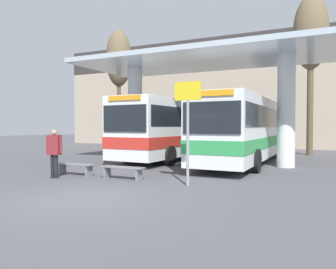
% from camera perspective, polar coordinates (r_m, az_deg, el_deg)
% --- Properties ---
extents(ground_plane, '(100.00, 100.00, 0.00)m').
position_cam_1_polar(ground_plane, '(9.17, -14.39, -10.85)').
color(ground_plane, '#4C4C51').
extents(townhouse_backdrop, '(40.00, 0.58, 10.15)m').
position_cam_1_polar(townhouse_backdrop, '(30.24, 14.47, 8.99)').
color(townhouse_backdrop, tan).
rests_on(townhouse_backdrop, ground_plane).
extents(station_canopy, '(13.29, 6.07, 5.54)m').
position_cam_1_polar(station_canopy, '(17.52, 6.10, 10.44)').
color(station_canopy, silver).
rests_on(station_canopy, ground_plane).
extents(transit_bus_left_bay, '(3.12, 10.65, 3.36)m').
position_cam_1_polar(transit_bus_left_bay, '(19.44, 1.44, 1.26)').
color(transit_bus_left_bay, white).
rests_on(transit_bus_left_bay, ground_plane).
extents(transit_bus_center_bay, '(2.77, 11.96, 3.30)m').
position_cam_1_polar(transit_bus_center_bay, '(17.85, 13.60, 1.09)').
color(transit_bus_center_bay, silver).
rests_on(transit_bus_center_bay, ground_plane).
extents(waiting_bench_near_pillar, '(1.71, 0.44, 0.46)m').
position_cam_1_polar(waiting_bench_near_pillar, '(12.14, -7.91, -6.13)').
color(waiting_bench_near_pillar, slate).
rests_on(waiting_bench_near_pillar, ground_plane).
extents(waiting_bench_mid_platform, '(1.67, 0.44, 0.46)m').
position_cam_1_polar(waiting_bench_mid_platform, '(13.48, -15.84, -5.41)').
color(waiting_bench_mid_platform, slate).
rests_on(waiting_bench_mid_platform, ground_plane).
extents(info_sign_platform, '(0.90, 0.09, 3.38)m').
position_cam_1_polar(info_sign_platform, '(10.61, 3.47, 3.85)').
color(info_sign_platform, gray).
rests_on(info_sign_platform, ground_plane).
extents(pedestrian_waiting, '(0.67, 0.34, 1.81)m').
position_cam_1_polar(pedestrian_waiting, '(12.91, -19.21, -2.34)').
color(pedestrian_waiting, black).
rests_on(pedestrian_waiting, ground_plane).
extents(poplar_tree_behind_left, '(2.24, 2.24, 10.59)m').
position_cam_1_polar(poplar_tree_behind_left, '(24.45, 23.62, 15.54)').
color(poplar_tree_behind_left, brown).
rests_on(poplar_tree_behind_left, ground_plane).
extents(poplar_tree_behind_right, '(2.12, 2.12, 9.89)m').
position_cam_1_polar(poplar_tree_behind_right, '(28.16, -8.57, 12.72)').
color(poplar_tree_behind_right, brown).
rests_on(poplar_tree_behind_right, ground_plane).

